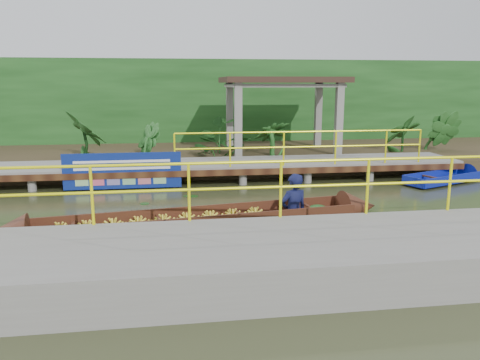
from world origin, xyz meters
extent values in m
plane|color=#2B2F17|center=(0.00, 0.00, 0.00)|extent=(80.00, 80.00, 0.00)
cube|color=#352B1A|center=(0.00, 7.50, 0.23)|extent=(30.00, 8.00, 0.45)
cube|color=slate|center=(0.00, 3.50, 0.50)|extent=(16.00, 2.00, 0.15)
cube|color=#32190D|center=(0.00, 2.50, 0.42)|extent=(16.00, 0.12, 0.18)
cylinder|color=#EFED0C|center=(2.75, 2.55, 1.57)|extent=(7.50, 0.05, 0.05)
cylinder|color=#EFED0C|center=(2.75, 2.55, 1.12)|extent=(7.50, 0.05, 0.05)
cylinder|color=#EFED0C|center=(2.75, 2.55, 1.07)|extent=(0.05, 0.05, 1.00)
cylinder|color=slate|center=(-6.00, 4.30, 0.22)|extent=(0.24, 0.24, 0.55)
cylinder|color=slate|center=(-4.00, 2.70, 0.22)|extent=(0.24, 0.24, 0.55)
cylinder|color=slate|center=(-4.00, 4.30, 0.22)|extent=(0.24, 0.24, 0.55)
cylinder|color=slate|center=(-2.00, 2.70, 0.22)|extent=(0.24, 0.24, 0.55)
cylinder|color=slate|center=(-2.00, 4.30, 0.22)|extent=(0.24, 0.24, 0.55)
cylinder|color=slate|center=(0.00, 2.70, 0.22)|extent=(0.24, 0.24, 0.55)
cylinder|color=slate|center=(0.00, 4.30, 0.22)|extent=(0.24, 0.24, 0.55)
cylinder|color=slate|center=(2.00, 2.70, 0.22)|extent=(0.24, 0.24, 0.55)
cylinder|color=slate|center=(2.00, 4.30, 0.22)|extent=(0.24, 0.24, 0.55)
cylinder|color=slate|center=(4.00, 2.70, 0.22)|extent=(0.24, 0.24, 0.55)
cylinder|color=slate|center=(4.00, 4.30, 0.22)|extent=(0.24, 0.24, 0.55)
cylinder|color=slate|center=(6.00, 2.70, 0.22)|extent=(0.24, 0.24, 0.55)
cylinder|color=slate|center=(6.00, 4.30, 0.22)|extent=(0.24, 0.24, 0.55)
cylinder|color=slate|center=(0.00, 2.70, 0.22)|extent=(0.24, 0.24, 0.55)
cube|color=slate|center=(1.00, -4.20, 0.30)|extent=(18.00, 2.40, 0.70)
cylinder|color=#EFED0C|center=(1.00, -3.05, 1.65)|extent=(10.00, 0.05, 0.05)
cylinder|color=#EFED0C|center=(1.00, -3.05, 1.20)|extent=(10.00, 0.05, 0.05)
cylinder|color=#EFED0C|center=(1.00, -3.05, 1.15)|extent=(0.05, 0.05, 1.00)
cube|color=slate|center=(1.20, 5.10, 1.60)|extent=(0.25, 0.25, 2.80)
cube|color=slate|center=(4.80, 5.10, 1.60)|extent=(0.25, 0.25, 2.80)
cube|color=slate|center=(1.20, 7.50, 1.60)|extent=(0.25, 0.25, 2.80)
cube|color=slate|center=(4.80, 7.50, 1.60)|extent=(0.25, 0.25, 2.80)
cube|color=slate|center=(3.00, 6.30, 2.90)|extent=(4.00, 2.60, 0.12)
cube|color=#312018|center=(3.00, 6.30, 3.10)|extent=(4.40, 3.00, 0.20)
cube|color=#153D13|center=(0.00, 10.00, 2.00)|extent=(30.00, 0.80, 4.00)
cube|color=#3B2010|center=(-0.52, -1.24, 0.05)|extent=(6.91, 1.83, 0.05)
cube|color=#3B2010|center=(-0.58, -0.81, 0.17)|extent=(6.80, 1.03, 0.29)
cube|color=#3B2010|center=(-0.46, -1.66, 0.17)|extent=(6.80, 1.03, 0.29)
cone|color=#3B2010|center=(-4.29, -1.78, 0.12)|extent=(0.97, 0.94, 0.82)
cone|color=#3B2010|center=(3.26, -0.69, 0.12)|extent=(0.97, 0.94, 0.82)
ellipsoid|color=#153D13|center=(2.20, -0.85, 0.14)|extent=(0.53, 0.44, 0.22)
imported|color=#0F1237|center=(1.61, -0.93, 1.01)|extent=(0.78, 0.63, 1.87)
cube|color=navy|center=(7.00, 1.98, 0.09)|extent=(2.70, 1.69, 0.09)
cube|color=navy|center=(6.85, 2.35, 0.19)|extent=(2.43, 1.02, 0.26)
cube|color=navy|center=(7.15, 1.62, 0.19)|extent=(2.43, 1.02, 0.26)
cube|color=navy|center=(5.80, 1.50, 0.19)|extent=(0.34, 0.74, 0.26)
cone|color=navy|center=(8.36, 2.54, 0.14)|extent=(0.75, 0.87, 0.73)
cube|color=#32190D|center=(6.60, 1.82, 0.23)|extent=(0.37, 0.75, 0.04)
cube|color=navy|center=(-2.47, 2.48, 0.55)|extent=(3.28, 0.03, 1.03)
cube|color=white|center=(-2.47, 2.46, 0.82)|extent=(2.67, 0.01, 0.07)
cube|color=white|center=(-2.47, 2.46, 0.62)|extent=(2.67, 0.01, 0.07)
imported|color=#153D13|center=(-4.00, 5.30, 1.18)|extent=(1.17, 1.17, 1.47)
imported|color=#153D13|center=(-2.00, 5.30, 1.18)|extent=(1.17, 1.17, 1.47)
imported|color=#153D13|center=(0.50, 5.30, 1.18)|extent=(1.17, 1.17, 1.47)
imported|color=#153D13|center=(2.50, 5.30, 1.18)|extent=(1.17, 1.17, 1.47)
imported|color=#153D13|center=(7.50, 5.30, 1.18)|extent=(1.17, 1.17, 1.47)
imported|color=#153D13|center=(9.00, 5.30, 1.18)|extent=(1.17, 1.17, 1.47)
camera|label=1|loc=(-1.05, -10.84, 2.97)|focal=35.00mm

